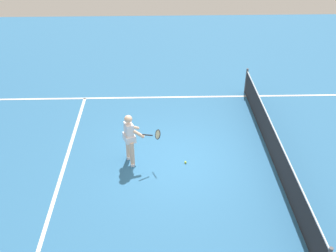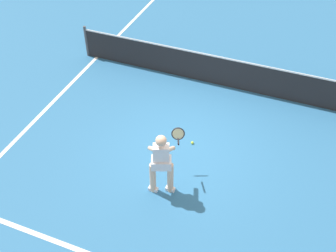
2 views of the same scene
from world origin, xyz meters
TOP-DOWN VIEW (x-y plane):
  - ground_plane at (0.00, 0.00)m, footprint 27.38×27.38m
  - service_line_marking at (0.00, -3.26)m, footprint 7.64×0.10m
  - sideline_left_marking at (-3.82, 0.00)m, footprint 0.10×19.06m
  - court_net at (0.00, 2.75)m, footprint 8.32×0.08m
  - tennis_player at (0.02, -1.33)m, footprint 0.67×1.11m
  - tennis_ball_far at (0.16, 0.21)m, footprint 0.07×0.07m

SIDE VIEW (x-z plane):
  - ground_plane at x=0.00m, z-range 0.00..0.00m
  - service_line_marking at x=0.00m, z-range 0.00..0.01m
  - sideline_left_marking at x=-3.82m, z-range 0.00..0.01m
  - tennis_ball_far at x=0.16m, z-range 0.00..0.07m
  - court_net at x=0.00m, z-range -0.03..0.95m
  - tennis_player at x=0.02m, z-range 0.07..1.62m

